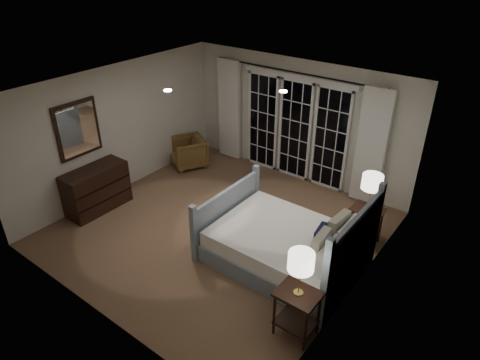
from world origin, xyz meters
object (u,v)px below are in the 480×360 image
Objects in this scene: lamp_left at (301,262)px; lamp_right at (372,182)px; nightstand_left at (297,307)px; bed at (287,246)px; nightstand_right at (366,220)px; dresser at (97,189)px; armchair at (188,152)px.

lamp_right is (-0.09, 2.36, -0.03)m from lamp_left.
lamp_right is (-0.09, 2.36, 0.69)m from nightstand_left.
nightstand_right is (0.75, 1.24, 0.10)m from bed.
lamp_left reaches higher than lamp_right.
lamp_left is at bearing -53.19° from bed.
nightstand_left is (0.83, -1.11, 0.12)m from bed.
bed is at bearing 12.24° from dresser.
armchair is at bearing 148.69° from nightstand_left.
armchair is (-3.51, 1.53, -0.00)m from bed.
lamp_left is (0.00, 0.00, 0.72)m from nightstand_left.
lamp_left is 0.52× the size of dresser.
nightstand_right is 4.84m from dresser.
dresser is at bearing 175.90° from lamp_left.
nightstand_left is 0.94× the size of armchair.
lamp_right is 0.86× the size of armchair.
bed is 1.91× the size of dresser.
lamp_left reaches higher than nightstand_left.
bed is at bearing 4.97° from armchair.
bed is at bearing 126.81° from lamp_left.
nightstand_left is 1.06× the size of nightstand_right.
bed is 1.39m from nightstand_left.
lamp_left reaches higher than armchair.
nightstand_right is at bearing 59.09° from bed.
dresser is at bearing 175.90° from nightstand_left.
lamp_left reaches higher than dresser.
lamp_left is 0.98× the size of lamp_right.
bed is 1.63m from lamp_left.
armchair is 2.33m from dresser.
nightstand_left reaches higher than nightstand_right.
lamp_right is 4.89m from dresser.
bed is 3.83m from armchair.
lamp_right is at bearing 92.12° from lamp_left.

